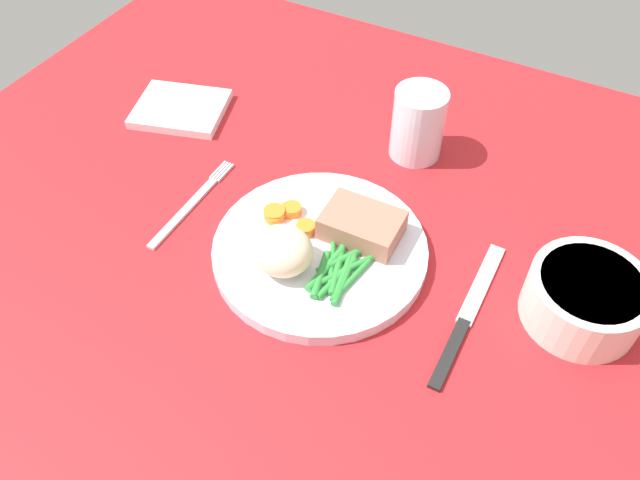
% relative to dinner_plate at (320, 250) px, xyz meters
% --- Properties ---
extents(dining_table, '(1.20, 0.90, 0.02)m').
position_rel_dinner_plate_xyz_m(dining_table, '(0.03, 0.04, -0.02)').
color(dining_table, red).
rests_on(dining_table, ground).
extents(dinner_plate, '(0.24, 0.24, 0.02)m').
position_rel_dinner_plate_xyz_m(dinner_plate, '(0.00, 0.00, 0.00)').
color(dinner_plate, white).
rests_on(dinner_plate, dining_table).
extents(meat_portion, '(0.09, 0.06, 0.03)m').
position_rel_dinner_plate_xyz_m(meat_portion, '(0.03, 0.04, 0.02)').
color(meat_portion, '#A86B56').
rests_on(meat_portion, dinner_plate).
extents(mashed_potatoes, '(0.07, 0.06, 0.05)m').
position_rel_dinner_plate_xyz_m(mashed_potatoes, '(-0.02, -0.04, 0.03)').
color(mashed_potatoes, beige).
rests_on(mashed_potatoes, dinner_plate).
extents(carrot_slices, '(0.07, 0.04, 0.01)m').
position_rel_dinner_plate_xyz_m(carrot_slices, '(-0.05, 0.02, 0.01)').
color(carrot_slices, orange).
rests_on(carrot_slices, dinner_plate).
extents(green_beans, '(0.06, 0.09, 0.01)m').
position_rel_dinner_plate_xyz_m(green_beans, '(0.04, -0.03, 0.01)').
color(green_beans, '#2D8C38').
rests_on(green_beans, dinner_plate).
extents(fork, '(0.01, 0.17, 0.00)m').
position_rel_dinner_plate_xyz_m(fork, '(-0.18, -0.00, -0.01)').
color(fork, silver).
rests_on(fork, dining_table).
extents(knife, '(0.02, 0.20, 0.01)m').
position_rel_dinner_plate_xyz_m(knife, '(0.18, -0.00, -0.01)').
color(knife, black).
rests_on(knife, dining_table).
extents(water_glass, '(0.07, 0.07, 0.09)m').
position_rel_dinner_plate_xyz_m(water_glass, '(0.03, 0.22, 0.03)').
color(water_glass, silver).
rests_on(water_glass, dining_table).
extents(salad_bowl, '(0.12, 0.12, 0.06)m').
position_rel_dinner_plate_xyz_m(salad_bowl, '(0.28, 0.05, 0.02)').
color(salad_bowl, silver).
rests_on(salad_bowl, dining_table).
extents(napkin, '(0.15, 0.13, 0.01)m').
position_rel_dinner_plate_xyz_m(napkin, '(-0.30, 0.14, -0.00)').
color(napkin, white).
rests_on(napkin, dining_table).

